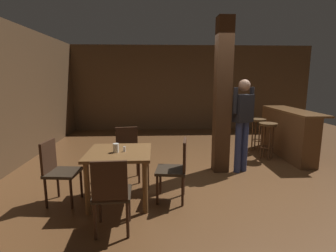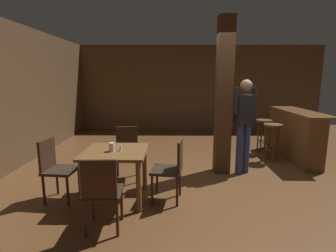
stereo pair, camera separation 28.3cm
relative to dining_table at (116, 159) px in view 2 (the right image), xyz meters
name	(u,v)px [view 2 (the right image)]	position (x,y,z in m)	size (l,w,h in m)	color
ground_plane	(225,179)	(1.75, 0.81, -0.60)	(10.80, 10.80, 0.00)	brown
wall_back	(200,88)	(1.75, 5.31, 0.80)	(8.00, 0.10, 2.80)	brown
pillar	(224,97)	(1.74, 1.17, 0.80)	(0.28, 0.28, 2.80)	#422816
dining_table	(116,159)	(0.00, 0.00, 0.00)	(0.88, 0.88, 0.74)	brown
chair_south	(102,190)	(0.02, -0.83, -0.10)	(0.44, 0.44, 0.89)	#2D2319
chair_west	(56,166)	(-0.85, -0.03, -0.10)	(0.46, 0.46, 0.89)	#2D2319
chair_east	(172,167)	(0.80, -0.03, -0.10)	(0.48, 0.48, 0.89)	#2D2319
chair_north	(127,150)	(0.02, 0.84, -0.10)	(0.48, 0.48, 0.89)	#2D2319
napkin_cup	(112,147)	(-0.04, -0.05, 0.19)	(0.08, 0.08, 0.12)	silver
salt_shaker	(120,148)	(0.08, -0.02, 0.17)	(0.03, 0.03, 0.07)	silver
standing_person	(244,120)	(2.11, 1.09, 0.40)	(0.46, 0.32, 1.72)	black
bar_counter	(293,134)	(3.47, 2.06, -0.07)	(0.56, 1.95, 1.04)	brown
bar_stool_near	(273,133)	(2.91, 1.81, 0.00)	(0.38, 0.38, 0.80)	#4C3319
bar_stool_mid	(264,128)	(2.95, 2.45, -0.01)	(0.36, 0.36, 0.79)	#4C3319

